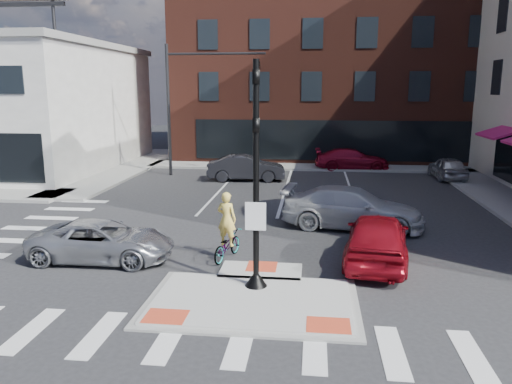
# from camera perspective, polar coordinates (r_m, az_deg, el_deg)

# --- Properties ---
(ground) EXTENTS (120.00, 120.00, 0.00)m
(ground) POSITION_cam_1_polar(r_m,az_deg,el_deg) (13.48, -0.20, -11.77)
(ground) COLOR #28282B
(ground) RESTS_ON ground
(refuge_island) EXTENTS (5.40, 4.65, 0.13)m
(refuge_island) POSITION_cam_1_polar(r_m,az_deg,el_deg) (13.22, -0.33, -12.02)
(refuge_island) COLOR gray
(refuge_island) RESTS_ON ground
(sidewalk_nw) EXTENTS (23.50, 20.50, 0.15)m
(sidewalk_nw) POSITION_cam_1_polar(r_m,az_deg,el_deg) (33.47, -26.46, 1.41)
(sidewalk_nw) COLOR gray
(sidewalk_nw) RESTS_ON ground
(sidewalk_n) EXTENTS (26.00, 3.00, 0.15)m
(sidewalk_n) POSITION_cam_1_polar(r_m,az_deg,el_deg) (34.71, 9.13, 2.83)
(sidewalk_n) COLOR gray
(sidewalk_n) RESTS_ON ground
(building_n) EXTENTS (24.40, 18.40, 15.50)m
(building_n) POSITION_cam_1_polar(r_m,az_deg,el_deg) (44.35, 8.94, 14.77)
(building_n) COLOR #4F2218
(building_n) RESTS_ON ground
(building_far_left) EXTENTS (10.00, 12.00, 10.00)m
(building_far_left) POSITION_cam_1_polar(r_m,az_deg,el_deg) (64.50, 1.85, 11.43)
(building_far_left) COLOR slate
(building_far_left) RESTS_ON ground
(building_far_right) EXTENTS (12.00, 12.00, 12.00)m
(building_far_right) POSITION_cam_1_polar(r_m,az_deg,el_deg) (66.69, 13.46, 12.00)
(building_far_right) COLOR brown
(building_far_right) RESTS_ON ground
(signal_pole) EXTENTS (0.60, 0.60, 5.98)m
(signal_pole) POSITION_cam_1_polar(r_m,az_deg,el_deg) (13.10, 0.00, -1.59)
(signal_pole) COLOR black
(signal_pole) RESTS_ON refuge_island
(mast_arm_signal) EXTENTS (6.10, 2.24, 8.00)m
(mast_arm_signal) POSITION_cam_1_polar(r_m,az_deg,el_deg) (30.68, -2.68, 13.31)
(mast_arm_signal) COLOR black
(mast_arm_signal) RESTS_ON ground
(silver_suv) EXTENTS (4.55, 2.16, 1.26)m
(silver_suv) POSITION_cam_1_polar(r_m,az_deg,el_deg) (16.65, -17.14, -5.36)
(silver_suv) COLOR #B1B3B8
(silver_suv) RESTS_ON ground
(red_sedan) EXTENTS (2.54, 4.91, 1.60)m
(red_sedan) POSITION_cam_1_polar(r_m,az_deg,el_deg) (16.10, 13.65, -5.12)
(red_sedan) COLOR maroon
(red_sedan) RESTS_ON ground
(white_pickup) EXTENTS (5.73, 2.98, 1.59)m
(white_pickup) POSITION_cam_1_polar(r_m,az_deg,el_deg) (19.87, 10.96, -1.80)
(white_pickup) COLOR silver
(white_pickup) RESTS_ON ground
(bg_car_dark) EXTENTS (4.71, 2.03, 1.51)m
(bg_car_dark) POSITION_cam_1_polar(r_m,az_deg,el_deg) (29.62, -1.12, 2.79)
(bg_car_dark) COLOR #26262C
(bg_car_dark) RESTS_ON ground
(bg_car_silver) EXTENTS (1.70, 4.02, 1.36)m
(bg_car_silver) POSITION_cam_1_polar(r_m,az_deg,el_deg) (32.17, 21.07, 2.58)
(bg_car_silver) COLOR silver
(bg_car_silver) RESTS_ON ground
(bg_car_red) EXTENTS (4.99, 2.21, 1.42)m
(bg_car_red) POSITION_cam_1_polar(r_m,az_deg,el_deg) (34.18, 10.90, 3.71)
(bg_car_red) COLOR maroon
(bg_car_red) RESTS_ON ground
(cyclist) EXTENTS (1.07, 1.84, 2.20)m
(cyclist) POSITION_cam_1_polar(r_m,az_deg,el_deg) (16.00, -3.35, -5.12)
(cyclist) COLOR #3F3F44
(cyclist) RESTS_ON ground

